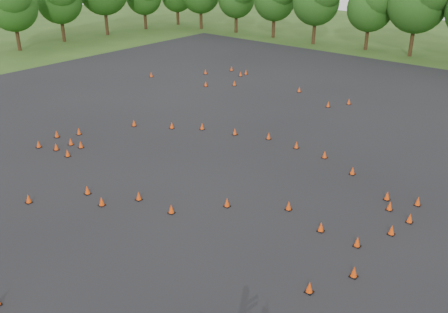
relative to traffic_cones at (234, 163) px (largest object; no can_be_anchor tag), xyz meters
name	(u,v)px	position (x,y,z in m)	size (l,w,h in m)	color
ground	(173,203)	(0.39, -5.39, -0.23)	(140.00, 140.00, 0.00)	#2D5119
asphalt_pad	(246,164)	(0.39, 0.61, -0.23)	(62.00, 62.00, 0.00)	black
traffic_cones	(234,163)	(0.00, 0.00, 0.00)	(35.79, 32.78, 0.45)	#FF490A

